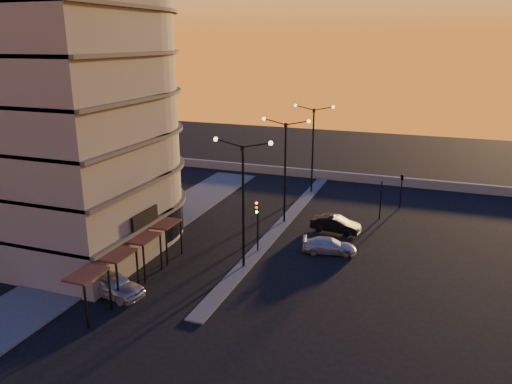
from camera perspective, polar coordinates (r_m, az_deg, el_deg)
The scene contains 14 objects.
ground at distance 36.81m, azimuth -1.42°, elevation -8.60°, with size 120.00×120.00×0.00m, color black.
sidewalk_west at distance 44.56m, azimuth -12.16°, elevation -4.24°, with size 5.00×40.00×0.12m, color #464643.
median at distance 45.50m, azimuth 3.24°, elevation -3.43°, with size 1.20×36.00×0.12m, color #464643.
parapet at distance 59.78m, azimuth 9.62°, elevation 1.79°, with size 44.00×0.50×1.00m, color slate.
building at distance 40.78m, azimuth -20.46°, elevation 10.32°, with size 14.35×17.08×25.00m.
streetlamp_near at distance 34.77m, azimuth -1.48°, elevation -0.25°, with size 4.32×0.32×9.51m.
streetlamp_mid at distance 43.89m, azimuth 3.36°, elevation 3.36°, with size 4.32×0.32×9.51m.
streetlamp_far at distance 53.32m, azimuth 6.53°, elevation 5.71°, with size 4.32×0.32×9.51m.
traffic_light_main at distance 38.17m, azimuth 0.14°, elevation -2.94°, with size 0.28×0.44×4.25m.
signal_east_a at distance 47.16m, azimuth 14.06°, elevation -0.78°, with size 0.13×0.16×3.60m.
signal_east_b at distance 50.56m, azimuth 16.38°, elevation 1.60°, with size 0.42×1.99×3.60m.
car_hatchback at distance 34.09m, azimuth -16.16°, elevation -10.04°, with size 1.86×4.62×1.57m, color silver.
car_sedan at distance 43.61m, azimuth 9.09°, elevation -3.65°, with size 1.48×4.24×1.40m, color black.
car_wagon at distance 39.37m, azimuth 8.38°, elevation -6.08°, with size 1.67×4.12×1.20m, color #B1B5BA.
Camera 1 is at (12.35, -30.84, 15.85)m, focal length 35.00 mm.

